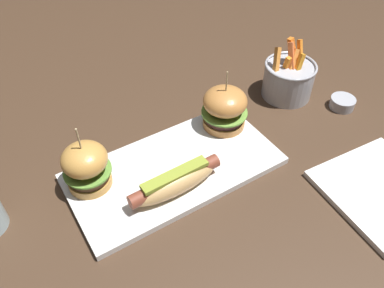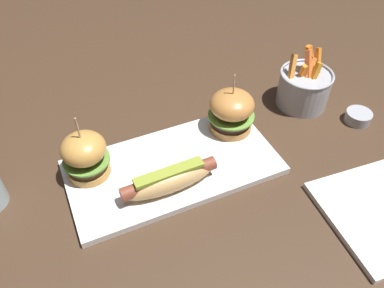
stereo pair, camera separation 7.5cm
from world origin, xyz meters
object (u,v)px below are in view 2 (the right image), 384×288
(platter_main, at_px, (173,167))
(slider_right, at_px, (232,111))
(fries_bucket, at_px, (304,87))
(slider_left, at_px, (85,155))
(hot_dog, at_px, (169,179))
(sauce_ramekin, at_px, (358,117))

(platter_main, bearing_deg, slider_right, 18.07)
(platter_main, bearing_deg, fries_bucket, 11.54)
(slider_left, bearing_deg, fries_bucket, 2.89)
(fries_bucket, bearing_deg, platter_main, -168.46)
(slider_left, bearing_deg, platter_main, -16.97)
(slider_left, xyz_separation_m, fries_bucket, (0.51, 0.03, -0.02))
(hot_dog, bearing_deg, slider_left, 141.74)
(hot_dog, height_order, sauce_ramekin, hot_dog)
(hot_dog, xyz_separation_m, slider_right, (0.18, 0.10, 0.02))
(hot_dog, distance_m, slider_right, 0.21)
(platter_main, xyz_separation_m, slider_left, (-0.15, 0.05, 0.05))
(platter_main, height_order, slider_right, slider_right)
(platter_main, distance_m, slider_left, 0.17)
(platter_main, height_order, hot_dog, hot_dog)
(hot_dog, relative_size, slider_right, 1.35)
(slider_right, bearing_deg, sauce_ramekin, -16.84)
(slider_left, distance_m, slider_right, 0.31)
(platter_main, height_order, slider_left, slider_left)
(slider_right, xyz_separation_m, fries_bucket, (0.20, 0.02, -0.02))
(slider_left, relative_size, fries_bucket, 0.99)
(hot_dog, bearing_deg, slider_right, 29.51)
(hot_dog, relative_size, slider_left, 1.34)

